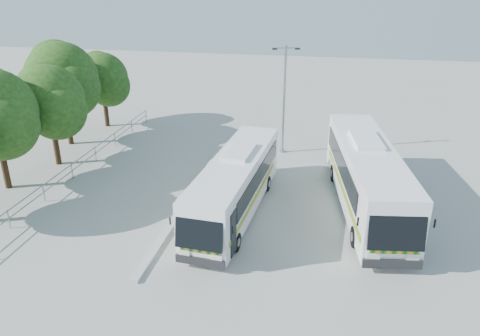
% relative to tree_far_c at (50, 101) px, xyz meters
% --- Properties ---
extents(ground, '(100.00, 100.00, 0.00)m').
position_rel_tree_far_c_xyz_m(ground, '(12.12, -5.10, -4.26)').
color(ground, '#9F9F99').
rests_on(ground, ground).
extents(kerb_divider, '(0.40, 16.00, 0.15)m').
position_rel_tree_far_c_xyz_m(kerb_divider, '(9.82, -3.10, -4.18)').
color(kerb_divider, '#B2B2AD').
rests_on(kerb_divider, ground).
extents(railing, '(0.06, 22.00, 1.00)m').
position_rel_tree_far_c_xyz_m(railing, '(2.12, -1.10, -3.52)').
color(railing, gray).
rests_on(railing, ground).
extents(tree_far_c, '(4.97, 4.69, 6.49)m').
position_rel_tree_far_c_xyz_m(tree_far_c, '(0.00, 0.00, 0.00)').
color(tree_far_c, '#382314').
rests_on(tree_far_c, ground).
extents(tree_far_d, '(5.62, 5.30, 7.33)m').
position_rel_tree_far_c_xyz_m(tree_far_d, '(-1.19, 3.70, 0.56)').
color(tree_far_d, '#382314').
rests_on(tree_far_d, ground).
extents(tree_far_e, '(4.54, 4.28, 5.92)m').
position_rel_tree_far_c_xyz_m(tree_far_e, '(-0.51, 8.20, -0.37)').
color(tree_far_e, '#382314').
rests_on(tree_far_e, ground).
extents(coach_main, '(3.03, 11.05, 3.03)m').
position_rel_tree_far_c_xyz_m(coach_main, '(12.68, -4.40, -2.60)').
color(coach_main, white).
rests_on(coach_main, ground).
extents(coach_adjacent, '(4.17, 12.48, 3.40)m').
position_rel_tree_far_c_xyz_m(coach_adjacent, '(19.30, -2.51, -2.39)').
color(coach_adjacent, white).
rests_on(coach_adjacent, ground).
extents(lamppost, '(1.77, 0.59, 7.33)m').
position_rel_tree_far_c_xyz_m(lamppost, '(14.12, 4.95, -0.21)').
color(lamppost, gray).
rests_on(lamppost, ground).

